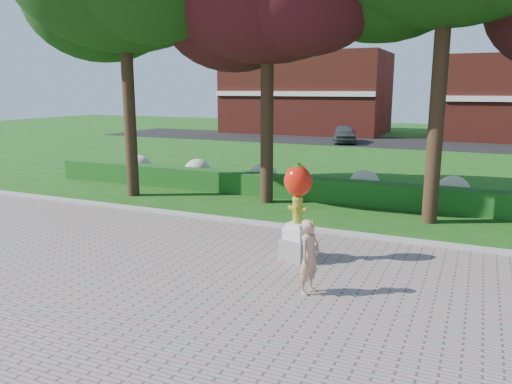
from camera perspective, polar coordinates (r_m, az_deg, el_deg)
ground at (r=11.55m, az=-1.33°, el=-8.12°), size 100.00×100.00×0.00m
walkway at (r=8.42m, az=-13.65°, el=-16.24°), size 40.00×14.00×0.04m
curb at (r=14.16m, az=3.92°, el=-4.05°), size 40.00×0.18×0.15m
lawn_hedge at (r=17.79m, az=8.43°, el=0.20°), size 24.00×0.70×0.80m
hydrangea_row at (r=18.57m, az=10.99°, el=1.07°), size 20.10×1.10×0.99m
street at (r=38.28m, az=17.14°, el=5.37°), size 50.00×8.00×0.02m
building_left at (r=46.20m, az=5.79°, el=11.17°), size 14.00×8.00×7.00m
hydrant_sculpture at (r=11.38m, az=4.76°, el=-1.94°), size 0.75×0.75×2.26m
woman at (r=9.65m, az=6.13°, el=-7.40°), size 0.47×0.60×1.46m
parked_car at (r=37.26m, az=10.07°, el=6.59°), size 2.66×4.21×1.34m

